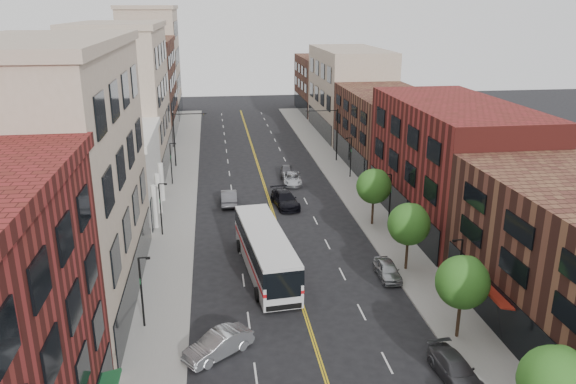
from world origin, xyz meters
name	(u,v)px	position (x,y,z in m)	size (l,w,h in m)	color
sidewalk_left	(179,197)	(-10.00, 35.00, 0.07)	(4.00, 110.00, 0.15)	gray
sidewalk_right	(352,190)	(10.00, 35.00, 0.07)	(4.00, 110.00, 0.15)	gray
bldg_l_tanoffice	(53,182)	(-17.00, 13.00, 9.00)	(10.00, 22.00, 18.00)	tan
bldg_l_white	(105,177)	(-17.00, 31.00, 4.00)	(10.00, 14.00, 8.00)	silver
bldg_l_far_a	(124,101)	(-17.00, 48.00, 9.00)	(10.00, 20.00, 18.00)	tan
bldg_l_far_b	(142,91)	(-17.00, 68.00, 7.50)	(10.00, 20.00, 15.00)	#512820
bldg_l_far_c	(151,64)	(-17.00, 86.00, 10.00)	(10.00, 16.00, 20.00)	tan
bldg_r_mid	(452,164)	(17.00, 24.00, 6.00)	(10.00, 22.00, 12.00)	maroon
bldg_r_far_a	(386,129)	(17.00, 45.00, 5.00)	(10.00, 20.00, 10.00)	#512820
bldg_r_far_b	(349,91)	(17.00, 66.00, 7.00)	(10.00, 22.00, 14.00)	tan
bldg_r_far_c	(325,85)	(17.00, 86.00, 5.50)	(10.00, 18.00, 11.00)	#512820
tree_r_0	(556,380)	(9.39, -5.93, 4.13)	(3.40, 3.40, 5.59)	black
tree_r_1	(463,280)	(9.39, 4.07, 4.13)	(3.40, 3.40, 5.59)	black
tree_r_2	(410,223)	(9.39, 14.07, 4.13)	(3.40, 3.40, 5.59)	black
tree_r_3	(375,185)	(9.39, 24.07, 4.13)	(3.40, 3.40, 5.59)	black
lamp_l_1	(142,288)	(-10.95, 8.00, 2.97)	(0.81, 0.55, 5.05)	black
lamp_l_2	(161,206)	(-10.95, 24.00, 2.97)	(0.81, 0.55, 5.05)	black
lamp_l_3	(171,161)	(-10.95, 40.00, 2.97)	(0.81, 0.55, 5.05)	black
lamp_r_1	(459,268)	(10.95, 8.00, 2.97)	(0.81, 0.55, 5.05)	black
lamp_r_2	(390,196)	(10.95, 24.00, 2.97)	(0.81, 0.55, 5.05)	black
lamp_r_3	(350,155)	(10.95, 40.00, 2.97)	(0.81, 0.55, 5.05)	black
signal_mast_left	(179,133)	(-10.27, 48.00, 4.65)	(4.49, 0.18, 7.20)	black
signal_mast_right	(332,129)	(10.27, 48.00, 4.65)	(4.49, 0.18, 7.20)	black
city_bus	(265,249)	(-2.11, 15.22, 2.01)	(4.22, 13.67, 3.46)	silver
car_angle_b	(218,344)	(-6.12, 4.20, 0.75)	(1.59, 4.57, 1.51)	#A5A9AD
car_parked_mid	(455,369)	(7.40, -0.03, 0.66)	(1.86, 4.57, 1.32)	#414146
car_parked_far	(388,270)	(7.40, 12.91, 0.68)	(1.60, 3.98, 1.35)	#A5A8AC
car_lane_behind	(229,197)	(-4.46, 32.16, 0.79)	(1.67, 4.78, 1.57)	#4D4D52
car_lane_a	(285,199)	(1.50, 30.59, 0.80)	(2.25, 5.54, 1.61)	black
car_lane_b	(292,179)	(3.41, 38.45, 0.67)	(2.23, 4.83, 1.34)	#B2B5BA
car_lane_c	(286,171)	(3.19, 42.00, 0.65)	(1.54, 3.82, 1.30)	#46454A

